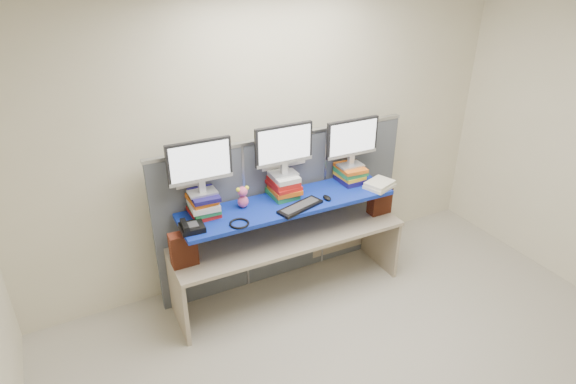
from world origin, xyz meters
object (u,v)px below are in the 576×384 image
monitor_center (284,147)px  desk (288,245)px  monitor_right (352,140)px  keyboard (300,207)px  monitor_left (200,164)px  blue_board (288,204)px  desk_phone (191,227)px

monitor_center → desk: bearing=-99.1°
monitor_right → keyboard: (-0.69, -0.26, -0.42)m
monitor_left → keyboard: monitor_left is taller
monitor_center → monitor_right: 0.72m
monitor_center → monitor_right: bearing=-0.0°
monitor_right → blue_board: bearing=-170.8°
desk → monitor_left: size_ratio=4.09×
monitor_center → monitor_right: monitor_center is taller
blue_board → monitor_center: monitor_center is taller
monitor_center → keyboard: size_ratio=1.17×
monitor_left → desk_phone: monitor_left is taller
desk_phone → monitor_left: bearing=52.8°
keyboard → desk_phone: size_ratio=2.28×
blue_board → monitor_center: bearing=80.9°
blue_board → monitor_left: bearing=171.0°
monitor_right → desk_phone: size_ratio=2.68×
monitor_left → monitor_center: 0.77m
monitor_left → monitor_center: bearing=0.0°
blue_board → monitor_center: size_ratio=3.66×
desk → blue_board: bearing=-103.1°
monitor_left → monitor_right: size_ratio=1.00×
monitor_center → monitor_right: size_ratio=1.00×
desk → blue_board: 0.45m
monitor_right → keyboard: bearing=-158.6°
blue_board → monitor_right: (0.74, 0.11, 0.45)m
desk → monitor_right: monitor_right is taller
monitor_left → monitor_center: (0.76, -0.01, 0.01)m
desk → monitor_center: (0.02, 0.12, 0.96)m
monitor_center → monitor_left: bearing=-180.0°
monitor_center → desk_phone: monitor_center is taller
desk → blue_board: size_ratio=1.12×
desk → desk_phone: 1.05m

